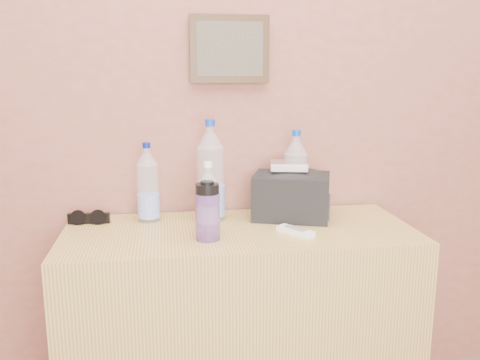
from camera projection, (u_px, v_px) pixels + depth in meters
name	position (u px, v px, depth m)	size (l,w,h in m)	color
picture_frame	(230.00, 49.00, 1.91)	(0.30, 0.03, 0.25)	#382311
dresser	(239.00, 329.00, 1.88)	(1.23, 0.51, 0.77)	#9F6D47
pet_large_a	(148.00, 187.00, 1.88)	(0.08, 0.08, 0.29)	silver
pet_large_b	(211.00, 176.00, 1.88)	(0.10, 0.10, 0.38)	silver
pet_large_c	(295.00, 178.00, 1.94)	(0.09, 0.09, 0.33)	#CAEAFB
pet_small	(208.00, 204.00, 1.70)	(0.07, 0.07, 0.25)	silver
nalgene_bottle	(208.00, 211.00, 1.67)	(0.08, 0.08, 0.20)	#6B3D92
sunglasses	(89.00, 218.00, 1.86)	(0.15, 0.06, 0.04)	black
ac_remote	(296.00, 231.00, 1.74)	(0.14, 0.04, 0.02)	beige
toiletry_bag	(291.00, 193.00, 1.92)	(0.28, 0.20, 0.19)	black
foil_packet	(289.00, 165.00, 1.89)	(0.13, 0.11, 0.03)	silver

